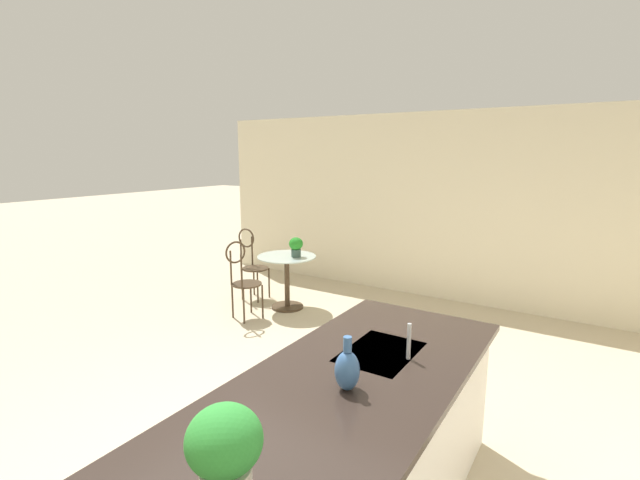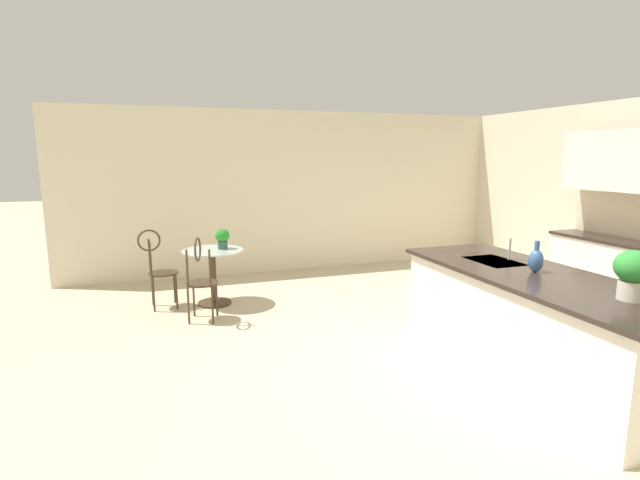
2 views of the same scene
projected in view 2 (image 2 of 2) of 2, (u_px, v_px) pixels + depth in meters
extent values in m
plane|color=beige|center=(430.00, 369.00, 4.40)|extent=(40.00, 40.00, 0.00)
cube|color=beige|center=(300.00, 192.00, 8.13)|extent=(0.12, 7.80, 2.70)
cube|color=white|center=(531.00, 325.00, 4.32)|extent=(2.70, 0.96, 0.88)
cube|color=#2D231E|center=(535.00, 276.00, 4.23)|extent=(2.80, 1.06, 0.04)
cube|color=#B2B5BA|center=(494.00, 262.00, 4.75)|extent=(0.56, 0.40, 0.03)
cylinder|color=#3D2D1E|center=(215.00, 303.00, 6.35)|extent=(0.44, 0.44, 0.03)
cylinder|color=#3D2D1E|center=(214.00, 277.00, 6.29)|extent=(0.07, 0.07, 0.69)
cylinder|color=#B2C6C1|center=(213.00, 250.00, 6.22)|extent=(0.80, 0.80, 0.01)
cylinder|color=#3D2D1E|center=(174.00, 287.00, 6.36)|extent=(0.03, 0.03, 0.45)
cylinder|color=#3D2D1E|center=(177.00, 292.00, 6.10)|extent=(0.03, 0.03, 0.45)
cylinder|color=#3D2D1E|center=(152.00, 289.00, 6.25)|extent=(0.03, 0.03, 0.45)
cylinder|color=#3D2D1E|center=(154.00, 295.00, 6.00)|extent=(0.03, 0.03, 0.45)
cylinder|color=#3D2D1E|center=(163.00, 273.00, 6.14)|extent=(0.40, 0.40, 0.02)
cylinder|color=#3D2D1E|center=(150.00, 256.00, 6.16)|extent=(0.03, 0.03, 0.45)
cylinder|color=#3D2D1E|center=(151.00, 260.00, 5.93)|extent=(0.03, 0.03, 0.45)
torus|color=#3D2D1E|center=(149.00, 240.00, 6.00)|extent=(0.04, 0.28, 0.28)
cylinder|color=#3D2D1E|center=(194.00, 299.00, 5.83)|extent=(0.03, 0.03, 0.45)
cylinder|color=#3D2D1E|center=(217.00, 298.00, 5.84)|extent=(0.03, 0.03, 0.45)
cylinder|color=#3D2D1E|center=(188.00, 306.00, 5.55)|extent=(0.03, 0.03, 0.45)
cylinder|color=#3D2D1E|center=(212.00, 305.00, 5.56)|extent=(0.03, 0.03, 0.45)
cylinder|color=#3D2D1E|center=(202.00, 283.00, 5.65)|extent=(0.47, 0.47, 0.02)
cylinder|color=#3D2D1E|center=(187.00, 269.00, 5.46)|extent=(0.03, 0.03, 0.45)
cylinder|color=#3D2D1E|center=(210.00, 268.00, 5.47)|extent=(0.03, 0.03, 0.45)
torus|color=#3D2D1E|center=(198.00, 249.00, 5.43)|extent=(0.28, 0.10, 0.28)
cylinder|color=#B2B5BA|center=(510.00, 249.00, 4.78)|extent=(0.02, 0.02, 0.22)
cylinder|color=#385147|center=(223.00, 245.00, 6.28)|extent=(0.13, 0.13, 0.10)
ellipsoid|color=#238023|center=(222.00, 235.00, 6.26)|extent=(0.19, 0.19, 0.17)
cylinder|color=beige|center=(631.00, 290.00, 3.45)|extent=(0.18, 0.18, 0.14)
ellipsoid|color=#2E8D35|center=(634.00, 266.00, 3.42)|extent=(0.26, 0.26, 0.24)
ellipsoid|color=#386099|center=(536.00, 261.00, 4.27)|extent=(0.13, 0.13, 0.21)
cylinder|color=#386099|center=(537.00, 245.00, 4.25)|extent=(0.04, 0.04, 0.08)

